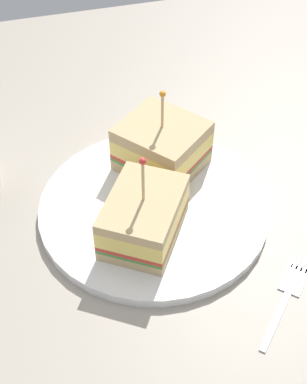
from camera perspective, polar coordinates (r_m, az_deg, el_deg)
name	(u,v)px	position (r cm, az deg, el deg)	size (l,w,h in cm)	color
ground_plane	(154,218)	(64.80, 0.00, -2.56)	(94.54, 94.54, 2.00)	#9E9384
plate	(154,208)	(63.67, 0.00, -1.62)	(25.12, 25.12, 1.09)	white
sandwich_half_front	(144,217)	(58.62, -0.97, -2.45)	(11.08, 11.86, 10.44)	tan
sandwich_half_back	(162,146)	(66.05, 0.83, 4.53)	(11.78, 11.88, 10.40)	tan
fork	(289,290)	(58.74, 13.21, -9.35)	(9.22, 9.61, 0.35)	silver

